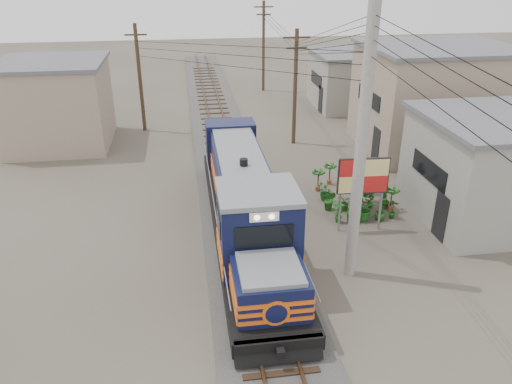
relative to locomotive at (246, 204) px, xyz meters
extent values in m
plane|color=#473F35|center=(0.00, -2.59, -1.63)|extent=(120.00, 120.00, 0.00)
cube|color=#595651|center=(0.00, 7.41, -1.55)|extent=(3.60, 70.00, 0.16)
cube|color=#51331E|center=(-0.54, 7.41, -1.37)|extent=(0.08, 70.00, 0.12)
cube|color=#51331E|center=(0.54, 7.41, -1.37)|extent=(0.08, 70.00, 0.12)
cube|color=black|center=(0.00, 0.05, -0.89)|extent=(2.69, 14.85, 0.51)
cube|color=black|center=(0.00, -4.59, -1.17)|extent=(2.04, 2.97, 0.60)
cube|color=black|center=(0.00, 4.69, -1.17)|extent=(2.04, 2.97, 0.60)
cube|color=#0E1336|center=(0.00, -5.70, -0.10)|extent=(2.21, 2.23, 1.39)
cube|color=#0E1336|center=(0.00, -3.39, 0.64)|extent=(2.64, 2.41, 2.88)
cube|color=slate|center=(0.00, -3.39, 2.12)|extent=(2.69, 2.53, 0.17)
cube|color=black|center=(0.00, -4.60, 1.15)|extent=(1.88, 0.06, 0.74)
cube|color=white|center=(0.00, -4.61, 1.85)|extent=(0.93, 0.06, 0.32)
cube|color=#0E1336|center=(0.00, 2.37, 0.27)|extent=(2.10, 9.09, 2.13)
cube|color=slate|center=(0.00, 2.37, 1.38)|extent=(1.88, 9.09, 0.17)
cube|color=orange|center=(0.00, 0.05, -0.38)|extent=(2.73, 14.85, 0.13)
cube|color=orange|center=(0.00, 0.05, -0.10)|extent=(2.73, 14.85, 0.13)
cube|color=orange|center=(0.00, 0.05, 0.17)|extent=(2.73, 14.85, 0.13)
cylinder|color=#9E9B93|center=(3.50, -3.09, 3.37)|extent=(0.40, 0.40, 10.00)
cylinder|color=#4C3826|center=(4.50, 11.41, 1.87)|extent=(0.24, 0.24, 7.00)
cube|color=#4C3826|center=(4.50, 11.41, 4.87)|extent=(1.60, 0.10, 0.10)
cube|color=#4C3826|center=(4.50, 11.41, 4.27)|extent=(1.20, 0.10, 0.10)
cylinder|color=#4C3826|center=(4.80, 25.41, 2.12)|extent=(0.24, 0.24, 7.50)
cube|color=#4C3826|center=(4.80, 25.41, 5.37)|extent=(1.60, 0.10, 0.10)
cube|color=#4C3826|center=(4.80, 25.41, 4.77)|extent=(1.20, 0.10, 0.10)
cylinder|color=#4C3826|center=(-5.00, 15.41, 1.87)|extent=(0.24, 0.24, 7.00)
cube|color=#4C3826|center=(-5.00, 15.41, 4.87)|extent=(1.60, 0.10, 0.10)
cube|color=#4C3826|center=(-5.00, 15.41, 4.27)|extent=(1.20, 0.10, 0.10)
cube|color=gray|center=(11.50, 0.41, 0.62)|extent=(7.00, 6.00, 4.50)
cube|color=black|center=(7.98, 0.41, 0.85)|extent=(0.05, 3.00, 0.90)
cube|color=gray|center=(12.50, 9.41, 1.37)|extent=(8.00, 7.00, 6.00)
cube|color=slate|center=(12.50, 9.41, 4.47)|extent=(8.40, 7.35, 0.20)
cube|color=black|center=(8.48, 9.41, 1.67)|extent=(0.05, 3.50, 0.90)
cube|color=gray|center=(11.00, 19.41, 0.37)|extent=(6.00, 6.00, 4.00)
cube|color=slate|center=(11.00, 19.41, 2.47)|extent=(6.30, 6.30, 0.20)
cube|color=black|center=(7.98, 19.41, 0.57)|extent=(0.05, 3.00, 0.90)
cube|color=gray|center=(-10.00, 13.41, 0.87)|extent=(6.00, 6.00, 5.00)
cube|color=slate|center=(-10.00, 13.41, 3.47)|extent=(6.30, 6.30, 0.20)
cube|color=black|center=(-13.02, 13.41, 1.12)|extent=(0.05, 3.00, 0.90)
cylinder|color=#99999E|center=(4.03, 0.09, -0.40)|extent=(0.10, 0.10, 2.45)
cylinder|color=#99999E|center=(5.79, 0.00, -0.40)|extent=(0.10, 0.10, 2.45)
cube|color=black|center=(4.91, 0.04, 0.92)|extent=(2.16, 0.24, 1.57)
cube|color=red|center=(4.91, 0.01, 0.92)|extent=(2.06, 0.19, 1.47)
cylinder|color=black|center=(5.57, 2.00, -1.58)|extent=(0.45, 0.45, 0.10)
cylinder|color=#99999E|center=(5.57, 2.00, -0.51)|extent=(0.05, 0.05, 2.25)
cone|color=#4D2A7E|center=(5.57, 2.00, 0.57)|extent=(2.69, 2.69, 0.56)
imported|color=black|center=(6.73, 3.43, -0.85)|extent=(0.66, 0.54, 1.56)
imported|color=#1D5B1A|center=(4.23, 0.83, -1.12)|extent=(0.62, 0.49, 1.03)
imported|color=#1D5B1A|center=(4.85, 0.80, -1.07)|extent=(0.65, 0.73, 1.13)
imported|color=#1D5B1A|center=(5.39, 0.91, -1.07)|extent=(1.13, 1.22, 1.11)
imported|color=#1D5B1A|center=(6.16, 0.78, -1.18)|extent=(0.65, 0.65, 0.90)
imported|color=#1D5B1A|center=(6.78, 0.84, -1.15)|extent=(0.61, 0.57, 0.95)
imported|color=#1D5B1A|center=(4.19, 2.04, -1.13)|extent=(0.70, 0.67, 1.00)
imported|color=#1D5B1A|center=(4.88, 1.93, -1.25)|extent=(0.70, 0.77, 0.76)
imported|color=#1D5B1A|center=(5.53, 1.85, -1.28)|extent=(0.40, 0.40, 0.70)
imported|color=#1D5B1A|center=(6.15, 2.04, -1.20)|extent=(0.52, 0.42, 0.87)
imported|color=#1D5B1A|center=(6.79, 1.85, -1.21)|extent=(0.57, 0.52, 0.84)
imported|color=#1D5B1A|center=(4.25, 3.08, -1.21)|extent=(1.00, 0.97, 0.84)
camera|label=1|loc=(-2.22, -18.01, 9.09)|focal=35.00mm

